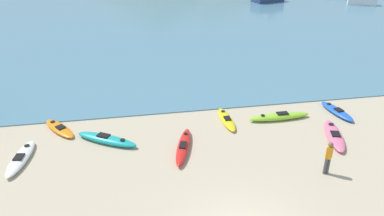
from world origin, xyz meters
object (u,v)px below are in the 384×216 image
(person_near_foreground, at_px, (329,156))
(moored_boat_1, at_px, (362,1))
(kayak_on_sand_4, at_px, (183,146))
(kayak_on_sand_1, at_px, (227,119))
(kayak_on_sand_0, at_px, (107,139))
(kayak_on_sand_3, at_px, (279,117))
(kayak_on_sand_6, at_px, (60,128))
(kayak_on_sand_7, at_px, (21,158))
(kayak_on_sand_5, at_px, (337,111))
(kayak_on_sand_2, at_px, (334,135))

(person_near_foreground, relative_size, moored_boat_1, 0.43)
(kayak_on_sand_4, relative_size, moored_boat_1, 0.91)
(kayak_on_sand_4, distance_m, person_near_foreground, 6.66)
(kayak_on_sand_1, relative_size, kayak_on_sand_4, 0.81)
(kayak_on_sand_0, bearing_deg, kayak_on_sand_3, 4.79)
(kayak_on_sand_4, relative_size, kayak_on_sand_6, 1.30)
(person_near_foreground, bearing_deg, kayak_on_sand_7, 166.05)
(kayak_on_sand_5, height_order, kayak_on_sand_7, kayak_on_sand_7)
(kayak_on_sand_1, bearing_deg, kayak_on_sand_4, -139.62)
(kayak_on_sand_5, relative_size, kayak_on_sand_6, 1.06)
(kayak_on_sand_7, bearing_deg, kayak_on_sand_4, -2.63)
(moored_boat_1, bearing_deg, kayak_on_sand_1, -132.73)
(kayak_on_sand_1, xyz_separation_m, kayak_on_sand_4, (-2.80, -2.38, 0.05))
(kayak_on_sand_0, xyz_separation_m, kayak_on_sand_5, (13.04, 0.90, -0.04))
(kayak_on_sand_4, bearing_deg, kayak_on_sand_5, 13.38)
(kayak_on_sand_3, xyz_separation_m, kayak_on_sand_5, (3.58, 0.11, -0.04))
(kayak_on_sand_4, height_order, moored_boat_1, moored_boat_1)
(kayak_on_sand_3, xyz_separation_m, kayak_on_sand_7, (-13.35, -1.76, -0.02))
(kayak_on_sand_0, bearing_deg, kayak_on_sand_1, 9.29)
(moored_boat_1, bearing_deg, kayak_on_sand_7, -140.45)
(kayak_on_sand_7, bearing_deg, kayak_on_sand_0, 13.96)
(kayak_on_sand_2, height_order, kayak_on_sand_3, kayak_on_sand_3)
(kayak_on_sand_3, bearing_deg, moored_boat_1, 51.04)
(kayak_on_sand_0, distance_m, person_near_foreground, 10.55)
(kayak_on_sand_1, bearing_deg, kayak_on_sand_3, -5.20)
(moored_boat_1, bearing_deg, person_near_foreground, -124.19)
(kayak_on_sand_4, xyz_separation_m, kayak_on_sand_7, (-7.59, 0.35, -0.02))
(kayak_on_sand_0, height_order, kayak_on_sand_2, kayak_on_sand_0)
(kayak_on_sand_0, bearing_deg, kayak_on_sand_5, 3.97)
(kayak_on_sand_2, distance_m, moored_boat_1, 36.59)
(person_near_foreground, bearing_deg, kayak_on_sand_3, 91.53)
(kayak_on_sand_7, distance_m, person_near_foreground, 13.92)
(kayak_on_sand_0, distance_m, kayak_on_sand_4, 3.93)
(kayak_on_sand_2, bearing_deg, kayak_on_sand_6, 166.95)
(kayak_on_sand_1, bearing_deg, moored_boat_1, 47.27)
(kayak_on_sand_0, distance_m, kayak_on_sand_5, 13.07)
(kayak_on_sand_7, bearing_deg, kayak_on_sand_6, 62.08)
(kayak_on_sand_4, height_order, kayak_on_sand_5, kayak_on_sand_4)
(kayak_on_sand_0, height_order, kayak_on_sand_5, kayak_on_sand_0)
(kayak_on_sand_0, distance_m, moored_boat_1, 43.00)
(kayak_on_sand_6, bearing_deg, kayak_on_sand_2, -13.05)
(kayak_on_sand_0, distance_m, kayak_on_sand_1, 6.58)
(kayak_on_sand_5, bearing_deg, kayak_on_sand_0, -176.03)
(kayak_on_sand_3, distance_m, kayak_on_sand_4, 6.13)
(kayak_on_sand_3, xyz_separation_m, kayak_on_sand_4, (-5.76, -2.11, -0.00))
(kayak_on_sand_1, bearing_deg, kayak_on_sand_0, -170.71)
(kayak_on_sand_4, relative_size, kayak_on_sand_5, 1.23)
(kayak_on_sand_4, bearing_deg, person_near_foreground, -26.98)
(kayak_on_sand_0, relative_size, kayak_on_sand_5, 1.18)
(kayak_on_sand_4, relative_size, kayak_on_sand_7, 1.09)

